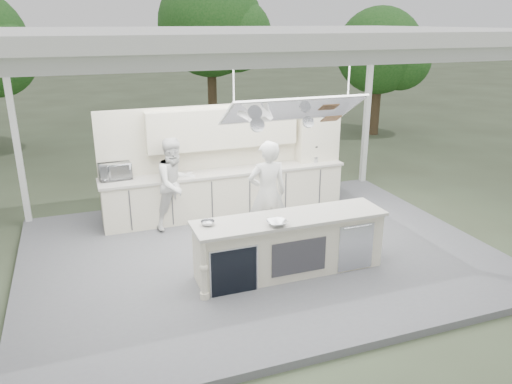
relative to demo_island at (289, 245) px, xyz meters
name	(u,v)px	position (x,y,z in m)	size (l,w,h in m)	color
ground	(258,256)	(-0.18, 0.91, -0.60)	(90.00, 90.00, 0.00)	#48563B
stage_deck	(258,253)	(-0.18, 0.91, -0.54)	(8.00, 6.00, 0.12)	#5B5C60
tent	(259,39)	(-0.18, 0.90, 3.11)	(8.20, 6.20, 3.86)	white
demo_island	(289,245)	(0.00, 0.00, 0.00)	(3.10, 0.79, 0.95)	beige
back_counter	(226,192)	(-0.18, 2.81, 0.00)	(5.08, 0.72, 0.95)	beige
back_wall_unit	(243,142)	(0.27, 3.03, 0.98)	(5.05, 0.48, 2.25)	beige
tree_cluster	(150,42)	(-0.34, 10.68, 2.69)	(19.55, 9.40, 5.85)	#4A3B25
head_chef	(267,194)	(0.07, 1.12, 0.48)	(0.70, 0.46, 1.92)	white
sous_chef	(175,184)	(-1.30, 2.46, 0.42)	(0.87, 0.68, 1.79)	white
toaster_oven	(115,171)	(-2.36, 2.99, 0.64)	(0.59, 0.40, 0.33)	silver
bowl_large	(277,223)	(-0.31, -0.24, 0.51)	(0.31, 0.31, 0.08)	silver
bowl_small	(208,223)	(-1.28, 0.13, 0.51)	(0.21, 0.21, 0.07)	#AFB1B6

